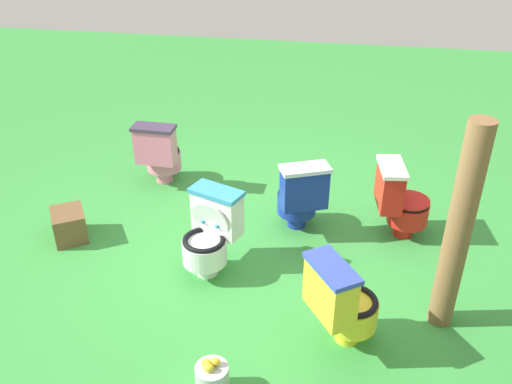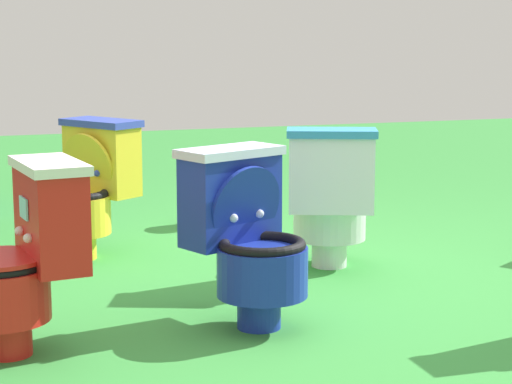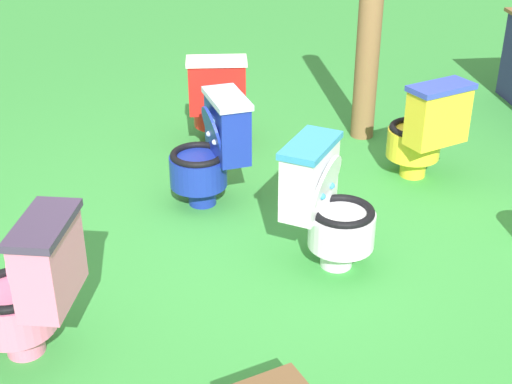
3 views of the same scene
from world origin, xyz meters
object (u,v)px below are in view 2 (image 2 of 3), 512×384
at_px(toilet_red, 23,257).
at_px(toilet_white, 330,197).
at_px(toilet_yellow, 88,187).
at_px(lemon_bucket, 204,207).
at_px(toilet_blue, 247,236).

relative_size(toilet_red, toilet_white, 1.00).
xyz_separation_m(toilet_yellow, lemon_bucket, (0.79, 0.59, -0.26)).
bearing_deg(toilet_yellow, toilet_red, 128.22).
relative_size(toilet_blue, lemon_bucket, 2.63).
bearing_deg(lemon_bucket, toilet_blue, -99.97).
xyz_separation_m(toilet_blue, toilet_white, (0.67, 0.73, 0.00)).
xyz_separation_m(toilet_blue, lemon_bucket, (0.35, 1.99, -0.26)).
height_order(toilet_blue, toilet_yellow, same).
relative_size(toilet_blue, toilet_yellow, 1.00).
relative_size(toilet_red, lemon_bucket, 2.63).
height_order(toilet_red, toilet_blue, same).
bearing_deg(toilet_white, toilet_blue, -111.64).
bearing_deg(toilet_yellow, toilet_blue, 163.11).
bearing_deg(toilet_white, toilet_yellow, 169.89).
relative_size(toilet_white, toilet_yellow, 1.00).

